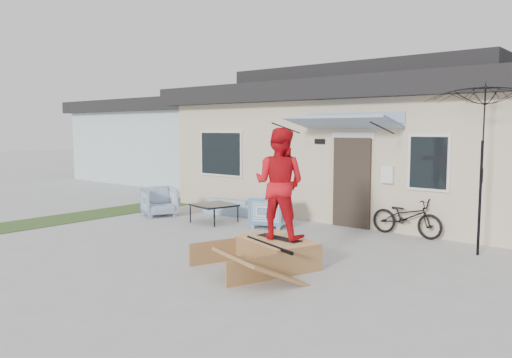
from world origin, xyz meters
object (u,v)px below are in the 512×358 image
Objects in this scene: skater at (279,181)px; armchair_right at (270,209)px; skate_ramp at (277,252)px; skateboard at (279,237)px; patio_umbrella at (482,160)px; loveseat at (233,203)px; coffee_table at (214,213)px; bicycle at (407,213)px; armchair_left at (159,200)px.

armchair_right is at bearing -61.52° from skater.
skate_ramp is 2.02× the size of skateboard.
patio_umbrella is 1.18× the size of skater.
patio_umbrella is 1.24× the size of skate_ramp.
loveseat is at bearing 160.11° from skate_ramp.
skate_ramp is (3.54, -2.10, -0.01)m from coffee_table.
patio_umbrella reaches higher than skate_ramp.
skateboard is (3.56, -2.06, 0.24)m from coffee_table.
loveseat reaches higher than skateboard.
armchair_right is at bearing 113.26° from bicycle.
skateboard is (4.00, -3.22, 0.17)m from loveseat.
coffee_table is at bearing -57.67° from armchair_left.
bicycle reaches higher than loveseat.
bicycle reaches higher than skate_ramp.
coffee_table is at bearing 157.17° from skateboard.
armchair_left reaches higher than skateboard.
patio_umbrella reaches higher than coffee_table.
skateboard is (0.01, 0.04, 0.25)m from skate_ramp.
skater is at bearing -130.47° from patio_umbrella.
armchair_right is 3.31m from skateboard.
skate_ramp is at bearing -102.15° from skateboard.
skateboard is at bearing 90.00° from skate_ramp.
skateboard is at bearing 22.48° from armchair_right.
patio_umbrella reaches higher than loveseat.
armchair_left reaches higher than coffee_table.
patio_umbrella reaches higher than bicycle.
loveseat reaches higher than coffee_table.
loveseat reaches higher than skate_ramp.
patio_umbrella is at bearing 7.40° from coffee_table.
bicycle is at bearing 19.42° from coffee_table.
loveseat is at bearing -19.40° from armchair_left.
skater is (2.16, -2.50, 1.01)m from armchair_right.
patio_umbrella is (7.77, 1.03, 1.33)m from armchair_left.
bicycle is 0.90× the size of skate_ramp.
loveseat is 1.95m from armchair_left.
patio_umbrella is (6.42, -0.38, 1.45)m from loveseat.
skater reaches higher than loveseat.
skater reaches higher than coffee_table.
skateboard reaches higher than skate_ramp.
armchair_left is at bearing -31.10° from skater.
armchair_left is 1.81m from coffee_table.
coffee_table is 4.28m from skater.
patio_umbrella is 2.52× the size of skateboard.
skateboard is (-2.42, -2.84, -1.28)m from patio_umbrella.
bicycle is at bearing -49.47° from armchair_left.
loveseat is at bearing -51.21° from skater.
coffee_table is 6.22m from patio_umbrella.
coffee_table is (1.79, 0.25, -0.19)m from armchair_left.
skater is at bearing 171.28° from bicycle.
patio_umbrella is at bearing 75.80° from armchair_right.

